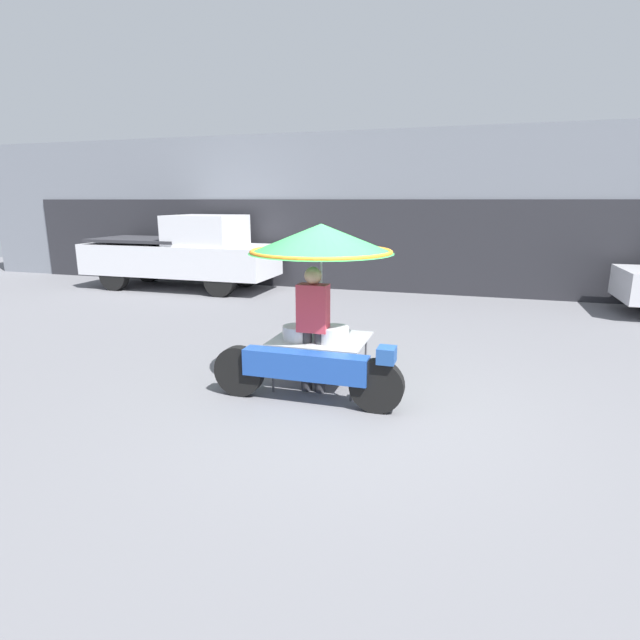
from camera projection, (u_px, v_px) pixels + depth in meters
The scene contains 5 objects.
ground_plane at pixel (344, 404), 6.00m from camera, with size 36.00×36.00×0.00m, color slate.
shopfront_building at pixel (424, 213), 13.57m from camera, with size 28.00×2.06×4.12m.
vendor_motorcycle_cart at pixel (319, 266), 6.18m from camera, with size 2.36×1.82×2.10m.
vendor_person at pixel (313, 323), 6.20m from camera, with size 0.38×0.22×1.60m.
pickup_truck at pixel (184, 253), 13.53m from camera, with size 5.30×1.78×2.00m.
Camera 1 is at (1.37, -5.44, 2.39)m, focal length 28.00 mm.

